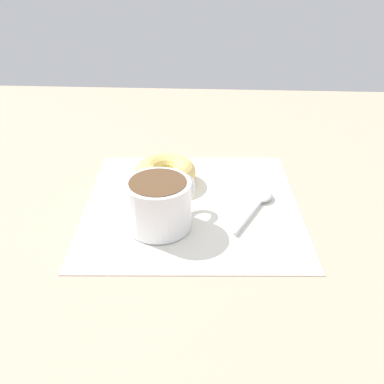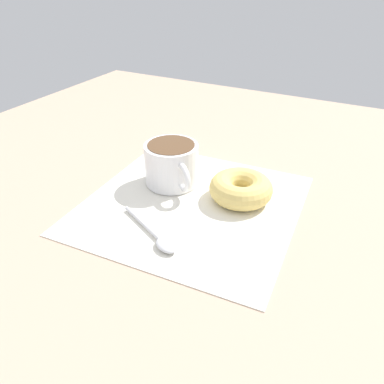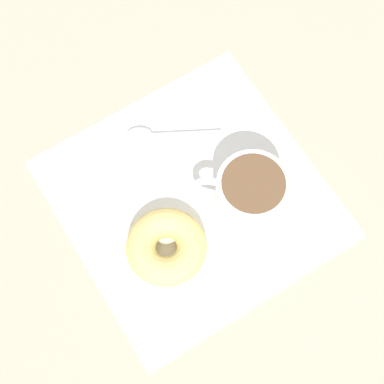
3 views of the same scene
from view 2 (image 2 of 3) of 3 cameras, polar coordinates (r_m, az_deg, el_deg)
ground_plane at (r=60.60cm, az=-0.61°, el=-1.85°), size 120.00×120.00×2.00cm
napkin at (r=58.65cm, az=0.00°, el=-1.78°), size 33.59×33.59×0.30cm
coffee_cup at (r=62.27cm, az=-3.07°, el=4.39°), size 10.41×9.26×6.98cm
donut at (r=59.17cm, az=7.46°, el=0.56°), size 9.98×9.98×3.71cm
spoon at (r=51.04cm, az=-4.98°, el=-7.09°), size 12.19×6.92×0.90cm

